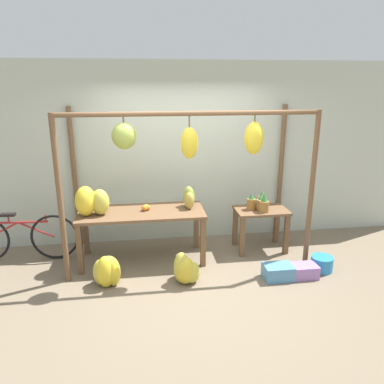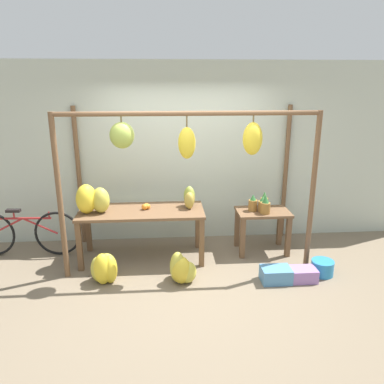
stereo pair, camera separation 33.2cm
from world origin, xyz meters
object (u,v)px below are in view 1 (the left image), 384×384
(orange_pile, at_px, (146,208))
(banana_pile_ground_right, at_px, (185,270))
(pineapple_cluster, at_px, (260,203))
(banana_pile_ground_left, at_px, (108,271))
(papaya_pile, at_px, (189,198))
(fruit_crate_purple, at_px, (304,271))
(blue_bucket, at_px, (322,264))
(fruit_crate_white, at_px, (278,272))
(banana_pile_on_table, at_px, (91,202))
(parked_bicycle, at_px, (20,237))

(orange_pile, xyz_separation_m, banana_pile_ground_right, (0.47, -0.75, -0.61))
(pineapple_cluster, relative_size, banana_pile_ground_left, 0.80)
(pineapple_cluster, bearing_deg, papaya_pile, -179.55)
(banana_pile_ground_right, bearing_deg, fruit_crate_purple, -3.44)
(banana_pile_ground_left, height_order, fruit_crate_purple, banana_pile_ground_left)
(pineapple_cluster, distance_m, banana_pile_ground_left, 2.39)
(fruit_crate_purple, bearing_deg, papaya_pile, 147.74)
(papaya_pile, bearing_deg, blue_bucket, -23.65)
(banana_pile_ground_left, height_order, papaya_pile, papaya_pile)
(fruit_crate_white, height_order, papaya_pile, papaya_pile)
(pineapple_cluster, bearing_deg, orange_pile, -177.99)
(banana_pile_on_table, xyz_separation_m, parked_bicycle, (-1.07, 0.29, -0.58))
(banana_pile_ground_right, height_order, parked_bicycle, parked_bicycle)
(pineapple_cluster, relative_size, parked_bicycle, 0.21)
(pineapple_cluster, distance_m, fruit_crate_purple, 1.18)
(banana_pile_on_table, distance_m, papaya_pile, 1.36)
(banana_pile_ground_left, relative_size, banana_pile_ground_right, 1.04)
(orange_pile, bearing_deg, papaya_pile, 4.67)
(banana_pile_on_table, height_order, pineapple_cluster, banana_pile_on_table)
(pineapple_cluster, relative_size, papaya_pile, 1.04)
(orange_pile, relative_size, blue_bucket, 0.43)
(orange_pile, relative_size, parked_bicycle, 0.08)
(banana_pile_ground_right, distance_m, fruit_crate_purple, 1.58)
(fruit_crate_white, xyz_separation_m, fruit_crate_purple, (0.36, -0.00, -0.01))
(orange_pile, distance_m, pineapple_cluster, 1.69)
(parked_bicycle, bearing_deg, banana_pile_ground_right, -22.57)
(pineapple_cluster, distance_m, blue_bucket, 1.21)
(banana_pile_on_table, distance_m, pineapple_cluster, 2.42)
(banana_pile_on_table, bearing_deg, fruit_crate_purple, -15.02)
(orange_pile, bearing_deg, fruit_crate_purple, -22.43)
(banana_pile_ground_left, height_order, banana_pile_ground_right, banana_pile_ground_right)
(blue_bucket, height_order, papaya_pile, papaya_pile)
(banana_pile_ground_left, bearing_deg, banana_pile_ground_right, -4.35)
(papaya_pile, bearing_deg, banana_pile_ground_left, -147.65)
(banana_pile_on_table, xyz_separation_m, fruit_crate_white, (2.41, -0.74, -0.84))
(orange_pile, relative_size, pineapple_cluster, 0.36)
(blue_bucket, bearing_deg, banana_pile_on_table, 168.86)
(papaya_pile, bearing_deg, orange_pile, -175.33)
(pineapple_cluster, relative_size, blue_bucket, 1.19)
(banana_pile_ground_right, relative_size, papaya_pile, 1.25)
(pineapple_cluster, height_order, fruit_crate_white, pineapple_cluster)
(banana_pile_ground_left, height_order, parked_bicycle, parked_bicycle)
(banana_pile_on_table, bearing_deg, blue_bucket, -11.14)
(fruit_crate_purple, bearing_deg, orange_pile, 157.57)
(banana_pile_ground_right, height_order, fruit_crate_purple, banana_pile_ground_right)
(pineapple_cluster, xyz_separation_m, blue_bucket, (0.67, -0.77, -0.66))
(fruit_crate_white, height_order, blue_bucket, blue_bucket)
(orange_pile, height_order, fruit_crate_purple, orange_pile)
(banana_pile_ground_right, relative_size, parked_bicycle, 0.26)
(banana_pile_ground_left, bearing_deg, banana_pile_on_table, 110.15)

